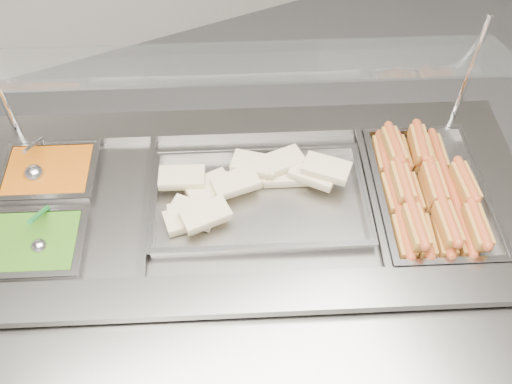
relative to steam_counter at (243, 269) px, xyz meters
name	(u,v)px	position (x,y,z in m)	size (l,w,h in m)	color
ground	(278,376)	(0.02, -0.30, -0.46)	(6.00, 6.00, 0.00)	#565659
steam_counter	(243,269)	(0.00, 0.00, 0.00)	(2.11, 1.53, 0.93)	gray
tray_rail	(247,353)	(-0.20, -0.49, 0.41)	(1.81, 1.03, 0.05)	gray
sneeze_guard	(236,64)	(0.09, 0.21, 0.84)	(1.68, 0.92, 0.45)	silver
pan_hotdogs	(428,198)	(0.59, -0.24, 0.42)	(0.54, 0.66, 0.10)	gray
pan_wraps	(259,201)	(0.06, -0.02, 0.44)	(0.80, 0.65, 0.07)	gray
pan_beans	(51,178)	(-0.56, 0.39, 0.42)	(0.38, 0.35, 0.10)	gray
pan_peas	(35,249)	(-0.67, 0.11, 0.42)	(0.38, 0.35, 0.10)	gray
hotdogs_in_buns	(425,191)	(0.57, -0.24, 0.47)	(0.42, 0.59, 0.12)	#A56B22
tortilla_wraps	(240,186)	(0.02, 0.04, 0.47)	(0.65, 0.35, 0.10)	#CCBD88
ladle	(35,172)	(-0.60, 0.39, 0.47)	(0.10, 0.19, 0.15)	silver
serving_spoon	(40,241)	(-0.64, 0.10, 0.47)	(0.09, 0.17, 0.15)	silver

